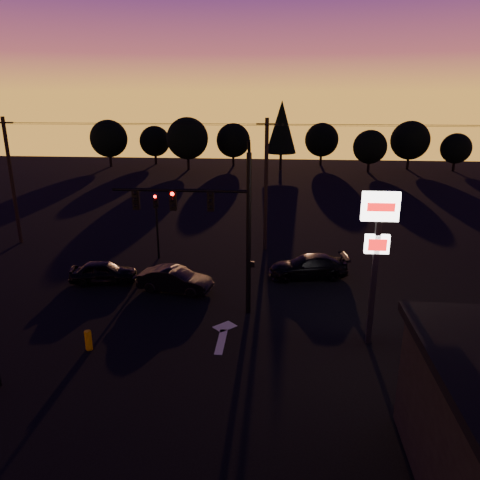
# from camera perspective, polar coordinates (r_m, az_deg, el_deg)

# --- Properties ---
(ground) EXTENTS (120.00, 120.00, 0.00)m
(ground) POSITION_cam_1_polar(r_m,az_deg,el_deg) (20.53, -4.08, -13.59)
(ground) COLOR black
(ground) RESTS_ON ground
(lane_arrow) EXTENTS (1.20, 3.10, 0.01)m
(lane_arrow) POSITION_cam_1_polar(r_m,az_deg,el_deg) (21.89, -2.09, -11.40)
(lane_arrow) COLOR beige
(lane_arrow) RESTS_ON ground
(traffic_signal_mast) EXTENTS (6.79, 0.52, 8.58)m
(traffic_signal_mast) POSITION_cam_1_polar(r_m,az_deg,el_deg) (22.26, -3.04, 2.81)
(traffic_signal_mast) COLOR black
(traffic_signal_mast) RESTS_ON ground
(secondary_signal) EXTENTS (0.30, 0.31, 4.35)m
(secondary_signal) POSITION_cam_1_polar(r_m,az_deg,el_deg) (30.86, -10.14, 2.81)
(secondary_signal) COLOR black
(secondary_signal) RESTS_ON ground
(pylon_sign) EXTENTS (1.50, 0.28, 6.80)m
(pylon_sign) POSITION_cam_1_polar(r_m,az_deg,el_deg) (20.09, 16.43, 0.37)
(pylon_sign) COLOR black
(pylon_sign) RESTS_ON ground
(utility_pole_0) EXTENTS (1.40, 0.26, 9.00)m
(utility_pole_0) POSITION_cam_1_polar(r_m,az_deg,el_deg) (37.07, -26.05, 6.52)
(utility_pole_0) COLOR black
(utility_pole_0) RESTS_ON ground
(utility_pole_1) EXTENTS (1.40, 0.26, 9.00)m
(utility_pole_1) POSITION_cam_1_polar(r_m,az_deg,el_deg) (31.90, 3.19, 6.74)
(utility_pole_1) COLOR black
(utility_pole_1) RESTS_ON ground
(power_wires) EXTENTS (36.00, 1.22, 0.07)m
(power_wires) POSITION_cam_1_polar(r_m,az_deg,el_deg) (31.39, 3.31, 13.87)
(power_wires) COLOR black
(power_wires) RESTS_ON ground
(bollard) EXTENTS (0.29, 0.29, 0.88)m
(bollard) POSITION_cam_1_polar(r_m,az_deg,el_deg) (21.53, -17.99, -11.55)
(bollard) COLOR #D89C00
(bollard) RESTS_ON ground
(tree_0) EXTENTS (5.36, 5.36, 6.74)m
(tree_0) POSITION_cam_1_polar(r_m,az_deg,el_deg) (72.07, -15.71, 11.82)
(tree_0) COLOR black
(tree_0) RESTS_ON ground
(tree_1) EXTENTS (4.54, 4.54, 5.71)m
(tree_1) POSITION_cam_1_polar(r_m,az_deg,el_deg) (73.16, -10.35, 11.77)
(tree_1) COLOR black
(tree_1) RESTS_ON ground
(tree_2) EXTENTS (5.77, 5.78, 7.26)m
(tree_2) POSITION_cam_1_polar(r_m,az_deg,el_deg) (66.87, -6.42, 12.21)
(tree_2) COLOR black
(tree_2) RESTS_ON ground
(tree_3) EXTENTS (4.95, 4.95, 6.22)m
(tree_3) POSITION_cam_1_polar(r_m,az_deg,el_deg) (69.99, -0.83, 12.04)
(tree_3) COLOR black
(tree_3) RESTS_ON ground
(tree_4) EXTENTS (4.18, 4.18, 9.50)m
(tree_4) POSITION_cam_1_polar(r_m,az_deg,el_deg) (66.48, 5.09, 13.57)
(tree_4) COLOR black
(tree_4) RESTS_ON ground
(tree_5) EXTENTS (4.95, 4.95, 6.22)m
(tree_5) POSITION_cam_1_polar(r_m,az_deg,el_deg) (71.90, 9.93, 11.94)
(tree_5) COLOR black
(tree_5) RESTS_ON ground
(tree_6) EXTENTS (4.54, 4.54, 5.71)m
(tree_6) POSITION_cam_1_polar(r_m,az_deg,el_deg) (66.81, 15.56, 10.87)
(tree_6) COLOR black
(tree_6) RESTS_ON ground
(tree_7) EXTENTS (5.36, 5.36, 6.74)m
(tree_7) POSITION_cam_1_polar(r_m,az_deg,el_deg) (70.97, 20.03, 11.34)
(tree_7) COLOR black
(tree_7) RESTS_ON ground
(tree_8) EXTENTS (4.12, 4.12, 5.19)m
(tree_8) POSITION_cam_1_polar(r_m,az_deg,el_deg) (71.89, 24.84, 10.10)
(tree_8) COLOR black
(tree_8) RESTS_ON ground
(car_left) EXTENTS (3.99, 2.08, 1.30)m
(car_left) POSITION_cam_1_polar(r_m,az_deg,el_deg) (28.27, -16.29, -3.76)
(car_left) COLOR black
(car_left) RESTS_ON ground
(car_mid) EXTENTS (4.28, 2.16, 1.35)m
(car_mid) POSITION_cam_1_polar(r_m,az_deg,el_deg) (26.24, -7.92, -4.82)
(car_mid) COLOR black
(car_mid) RESTS_ON ground
(car_right) EXTENTS (4.94, 2.64, 1.36)m
(car_right) POSITION_cam_1_polar(r_m,az_deg,el_deg) (28.18, 8.30, -3.20)
(car_right) COLOR black
(car_right) RESTS_ON ground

